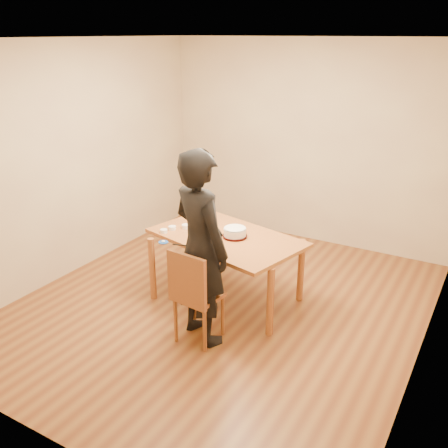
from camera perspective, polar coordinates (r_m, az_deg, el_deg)
The scene contains 16 objects.
room_shell at distance 5.18m, azimuth 1.55°, elevation 5.42°, with size 4.00×4.50×2.70m.
dining_table at distance 5.24m, azimuth 0.27°, elevation -1.56°, with size 1.56×0.93×0.04m, color brown.
dining_chair at distance 4.70m, azimuth -2.89°, elevation -8.23°, with size 0.38×0.38×0.04m, color brown.
cake_plate at distance 5.20m, azimuth 1.25°, elevation -1.40°, with size 0.26×0.26×0.02m, color red.
cake at distance 5.18m, azimuth 1.25°, elevation -0.92°, with size 0.23×0.23×0.07m, color white.
frosting_dome at distance 5.17m, azimuth 1.26°, elevation -0.40°, with size 0.23×0.23×0.03m, color white.
frosting_tub at distance 4.88m, azimuth -1.93°, elevation -2.59°, with size 0.09×0.09×0.08m, color white.
frosting_lid at distance 5.11m, azimuth -6.95°, elevation -2.08°, with size 0.10×0.10×0.01m, color #164094.
frosting_dollop at distance 5.10m, azimuth -6.96°, elevation -1.94°, with size 0.04×0.04×0.02m, color white.
ramekin_green at distance 5.35m, azimuth -6.89°, elevation -0.79°, with size 0.08×0.08×0.04m, color white.
ramekin_yellow at distance 5.45m, azimuth -4.41°, elevation -0.27°, with size 0.09×0.09×0.04m, color white.
ramekin_multi at distance 5.42m, azimuth -5.94°, elevation -0.44°, with size 0.08×0.08×0.04m, color white.
candy_box_pink at distance 5.79m, azimuth -3.34°, elevation 0.98°, with size 0.13×0.07×0.02m, color #C62E66.
candy_box_green at distance 5.79m, azimuth -3.36°, elevation 1.19°, with size 0.13×0.07×0.02m, color #21951B.
spatula at distance 5.02m, azimuth -5.04°, elevation -2.40°, with size 0.15×0.01×0.01m, color black.
person at distance 4.52m, azimuth -2.69°, elevation -2.77°, with size 0.67×0.44×1.84m, color black.
Camera 1 is at (2.38, -4.04, 2.75)m, focal length 40.00 mm.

